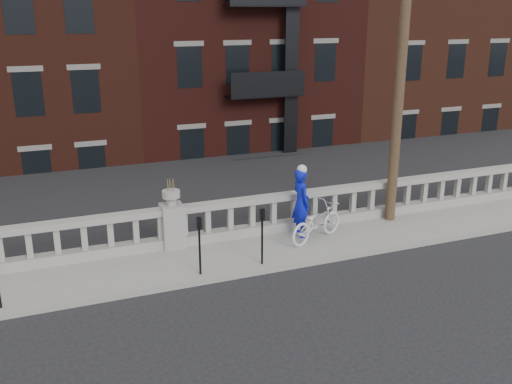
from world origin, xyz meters
TOP-DOWN VIEW (x-y plane):
  - ground at (0.00, 0.00)m, footprint 120.00×120.00m
  - sidewalk at (0.00, 3.00)m, footprint 32.00×2.20m
  - balustrade at (0.00, 3.95)m, footprint 28.00×0.34m
  - planter_pedestal at (0.00, 3.95)m, footprint 0.55×0.55m
  - lower_level at (0.56, 23.04)m, footprint 80.00×44.00m
  - utility_pole at (6.20, 3.60)m, footprint 1.60×0.28m
  - parking_meter_c at (0.18, 2.15)m, footprint 0.10×0.09m
  - parking_meter_d at (1.68, 2.15)m, footprint 0.10×0.09m
  - bicycle at (3.54, 3.01)m, footprint 1.95×1.31m
  - cyclist at (3.30, 3.44)m, footprint 0.45×0.67m

SIDE VIEW (x-z plane):
  - ground at x=0.00m, z-range 0.00..0.00m
  - sidewalk at x=0.00m, z-range 0.00..0.15m
  - bicycle at x=3.54m, z-range 0.15..1.12m
  - balustrade at x=0.00m, z-range 0.13..1.16m
  - planter_pedestal at x=0.00m, z-range -0.05..1.71m
  - parking_meter_c at x=0.18m, z-range 0.32..1.68m
  - parking_meter_d at x=1.68m, z-range 0.32..1.68m
  - cyclist at x=3.30m, z-range 0.15..1.97m
  - lower_level at x=0.56m, z-range -7.77..13.03m
  - utility_pole at x=6.20m, z-range 0.24..10.24m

